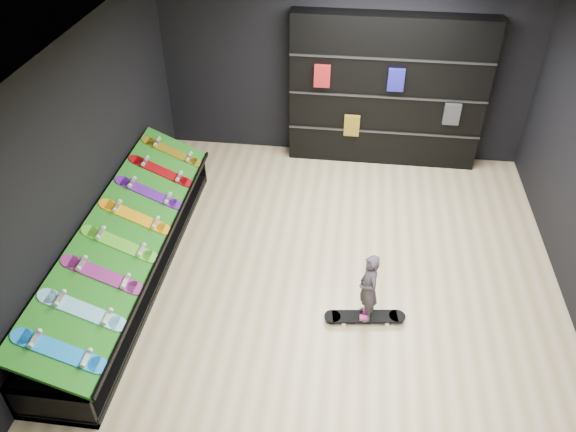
# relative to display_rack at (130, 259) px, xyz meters

# --- Properties ---
(floor) EXTENTS (6.00, 7.00, 0.01)m
(floor) POSITION_rel_display_rack_xyz_m (2.55, 0.00, -0.25)
(floor) COLOR tan
(floor) RESTS_ON ground
(ceiling) EXTENTS (6.00, 7.00, 0.01)m
(ceiling) POSITION_rel_display_rack_xyz_m (2.55, 0.00, 2.75)
(ceiling) COLOR white
(ceiling) RESTS_ON ground
(wall_back) EXTENTS (6.00, 0.02, 3.00)m
(wall_back) POSITION_rel_display_rack_xyz_m (2.55, 3.50, 1.25)
(wall_back) COLOR black
(wall_back) RESTS_ON ground
(wall_left) EXTENTS (0.02, 7.00, 3.00)m
(wall_left) POSITION_rel_display_rack_xyz_m (-0.45, 0.00, 1.25)
(wall_left) COLOR black
(wall_left) RESTS_ON ground
(display_rack) EXTENTS (0.90, 4.50, 0.50)m
(display_rack) POSITION_rel_display_rack_xyz_m (0.00, 0.00, 0.00)
(display_rack) COLOR black
(display_rack) RESTS_ON ground
(turf_ramp) EXTENTS (0.92, 4.50, 0.46)m
(turf_ramp) POSITION_rel_display_rack_xyz_m (0.05, 0.00, 0.46)
(turf_ramp) COLOR #145C0E
(turf_ramp) RESTS_ON display_rack
(back_shelving) EXTENTS (3.10, 0.36, 2.48)m
(back_shelving) POSITION_rel_display_rack_xyz_m (3.25, 3.32, 0.99)
(back_shelving) COLOR black
(back_shelving) RESTS_ON ground
(floor_skateboard) EXTENTS (1.00, 0.35, 0.09)m
(floor_skateboard) POSITION_rel_display_rack_xyz_m (3.06, -0.45, -0.20)
(floor_skateboard) COLOR black
(floor_skateboard) RESTS_ON ground
(child) EXTENTS (0.21, 0.25, 0.56)m
(child) POSITION_rel_display_rack_xyz_m (3.06, -0.45, 0.12)
(child) COLOR black
(child) RESTS_ON floor_skateboard
(display_board_0) EXTENTS (0.93, 0.22, 0.50)m
(display_board_0) POSITION_rel_display_rack_xyz_m (0.06, -1.90, 0.49)
(display_board_0) COLOR blue
(display_board_0) RESTS_ON turf_ramp
(display_board_1) EXTENTS (0.93, 0.22, 0.50)m
(display_board_1) POSITION_rel_display_rack_xyz_m (0.06, -1.36, 0.49)
(display_board_1) COLOR #0CB2E5
(display_board_1) RESTS_ON turf_ramp
(display_board_2) EXTENTS (0.93, 0.22, 0.50)m
(display_board_2) POSITION_rel_display_rack_xyz_m (0.06, -0.81, 0.49)
(display_board_2) COLOR #2626BF
(display_board_2) RESTS_ON turf_ramp
(display_board_3) EXTENTS (0.93, 0.22, 0.50)m
(display_board_3) POSITION_rel_display_rack_xyz_m (0.06, -0.27, 0.49)
(display_board_3) COLOR green
(display_board_3) RESTS_ON turf_ramp
(display_board_4) EXTENTS (0.93, 0.22, 0.50)m
(display_board_4) POSITION_rel_display_rack_xyz_m (0.06, 0.27, 0.49)
(display_board_4) COLOR yellow
(display_board_4) RESTS_ON turf_ramp
(display_board_5) EXTENTS (0.93, 0.22, 0.50)m
(display_board_5) POSITION_rel_display_rack_xyz_m (0.06, 0.81, 0.49)
(display_board_5) COLOR purple
(display_board_5) RESTS_ON turf_ramp
(display_board_6) EXTENTS (0.93, 0.22, 0.50)m
(display_board_6) POSITION_rel_display_rack_xyz_m (0.06, 1.36, 0.49)
(display_board_6) COLOR red
(display_board_6) RESTS_ON turf_ramp
(display_board_7) EXTENTS (0.93, 0.22, 0.50)m
(display_board_7) POSITION_rel_display_rack_xyz_m (0.06, 1.90, 0.49)
(display_board_7) COLOR yellow
(display_board_7) RESTS_ON turf_ramp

